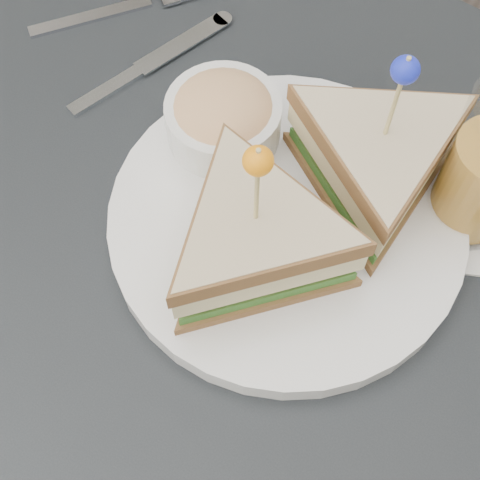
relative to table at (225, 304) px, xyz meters
name	(u,v)px	position (x,y,z in m)	size (l,w,h in m)	color
ground_plane	(232,444)	(0.00, 0.00, -0.67)	(3.50, 3.50, 0.00)	#3F3833
table	(225,304)	(0.00, 0.00, 0.00)	(0.80, 0.80, 0.75)	black
plate_meal	(300,196)	(0.03, 0.07, 0.12)	(0.39, 0.39, 0.18)	white
cutlery_fork	(133,5)	(-0.26, 0.19, 0.08)	(0.13, 0.18, 0.01)	silver
cutlery_knife	(146,66)	(-0.19, 0.13, 0.08)	(0.06, 0.19, 0.01)	silver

